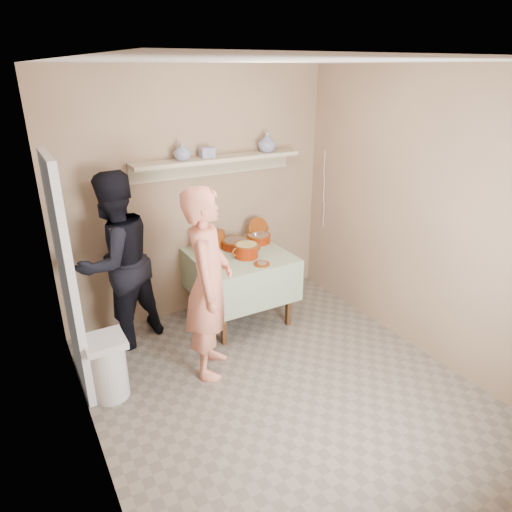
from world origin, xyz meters
TOP-DOWN VIEW (x-y plane):
  - ground at (0.00, 0.00)m, footprint 3.50×3.50m
  - tile_panel at (-1.46, 0.95)m, footprint 0.06×0.70m
  - plate_stack_a at (-0.05, 1.55)m, footprint 0.16×0.16m
  - plate_stack_b at (0.14, 1.57)m, footprint 0.15×0.15m
  - bowl_stack at (-0.09, 1.17)m, footprint 0.15×0.15m
  - empty_bowl at (-0.07, 1.38)m, footprint 0.16×0.16m
  - propped_lid at (0.64, 1.56)m, footprint 0.28×0.14m
  - vase_right at (0.78, 1.62)m, footprint 0.25×0.25m
  - vase_left at (-0.18, 1.61)m, footprint 0.24×0.24m
  - ceramic_box at (0.08, 1.63)m, footprint 0.14×0.10m
  - person_cook at (-0.40, 0.60)m, footprint 0.67×0.75m
  - person_helper at (-0.97, 1.45)m, footprint 1.04×0.95m
  - room_shell at (0.00, 0.00)m, footprint 3.04×3.54m
  - serving_table at (0.25, 1.28)m, footprint 0.97×0.97m
  - cazuela_meat_a at (0.29, 1.44)m, footprint 0.30×0.30m
  - cazuela_meat_b at (0.59, 1.47)m, footprint 0.28×0.28m
  - ladle at (0.55, 1.46)m, footprint 0.08×0.26m
  - cazuela_rice at (0.28, 1.17)m, footprint 0.33×0.25m
  - front_plate at (0.31, 0.92)m, footprint 0.16×0.16m
  - wall_shelf at (0.20, 1.65)m, footprint 1.80×0.25m
  - trash_bin at (-1.30, 0.67)m, footprint 0.32×0.32m
  - electrical_cord at (1.47, 1.48)m, footprint 0.01×0.05m

SIDE VIEW (x-z plane):
  - ground at x=0.00m, z-range 0.00..0.00m
  - trash_bin at x=-1.30m, z-range 0.00..0.56m
  - serving_table at x=0.25m, z-range 0.26..1.02m
  - front_plate at x=0.31m, z-range 0.76..0.78m
  - empty_bowl at x=-0.07m, z-range 0.76..0.81m
  - cazuela_meat_a at x=0.29m, z-range 0.77..0.87m
  - cazuela_meat_b at x=0.59m, z-range 0.77..0.87m
  - bowl_stack at x=-0.09m, z-range 0.76..0.91m
  - cazuela_rice at x=0.28m, z-range 0.77..0.92m
  - plate_stack_b at x=0.14m, z-range 0.76..0.95m
  - person_cook at x=-0.40m, z-range 0.00..1.71m
  - person_helper at x=-0.97m, z-range 0.00..1.73m
  - plate_stack_a at x=-0.05m, z-range 0.76..0.98m
  - ladle at x=0.55m, z-range 0.78..0.97m
  - propped_lid at x=0.64m, z-range 0.75..1.01m
  - tile_panel at x=-1.46m, z-range 0.00..2.00m
  - electrical_cord at x=1.47m, z-range 0.80..1.70m
  - room_shell at x=0.00m, z-range 0.30..2.92m
  - wall_shelf at x=0.20m, z-range 1.57..1.78m
  - ceramic_box at x=0.08m, z-range 1.72..1.82m
  - vase_left at x=-0.18m, z-range 1.72..1.90m
  - vase_right at x=0.78m, z-range 1.72..1.92m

